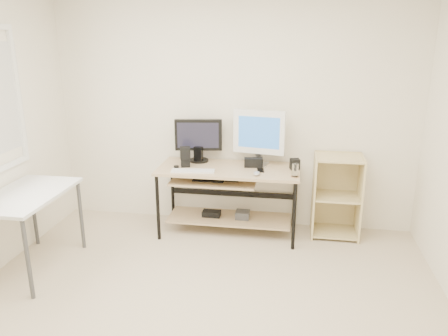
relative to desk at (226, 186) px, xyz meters
name	(u,v)px	position (x,y,z in m)	size (l,w,h in m)	color
room	(173,156)	(-0.11, -1.62, 0.78)	(4.01, 4.01, 2.62)	beige
desk	(226,186)	(0.00, 0.00, 0.00)	(1.50, 0.65, 0.75)	tan
side_table	(27,202)	(-1.65, -1.06, 0.13)	(0.60, 1.00, 0.75)	silver
shelf_unit	(336,195)	(1.18, 0.16, -0.09)	(0.50, 0.40, 0.90)	#DAC788
black_monitor	(198,138)	(-0.34, 0.19, 0.48)	(0.52, 0.22, 0.47)	black
white_imac	(259,134)	(0.33, 0.17, 0.56)	(0.56, 0.18, 0.60)	silver
keyboard	(193,171)	(-0.32, -0.19, 0.22)	(0.45, 0.12, 0.02)	silver
mouse	(257,173)	(0.34, -0.21, 0.23)	(0.07, 0.11, 0.04)	#A8A8AD
center_speaker	(253,162)	(0.28, 0.07, 0.26)	(0.20, 0.09, 0.10)	black
speaker_left	(185,156)	(-0.44, -0.02, 0.32)	(0.13, 0.13, 0.21)	black
speaker_right	(295,164)	(0.72, 0.06, 0.27)	(0.09, 0.09, 0.11)	black
audio_controller	(198,155)	(-0.33, 0.13, 0.30)	(0.09, 0.06, 0.18)	black
volume_puck	(176,167)	(-0.53, -0.09, 0.22)	(0.06, 0.06, 0.02)	black
smartphone	(261,170)	(0.37, -0.05, 0.22)	(0.07, 0.13, 0.01)	black
coaster	(295,177)	(0.72, -0.20, 0.21)	(0.08, 0.08, 0.01)	#AC784D
drinking_glass	(295,170)	(0.72, -0.20, 0.28)	(0.07, 0.07, 0.13)	white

